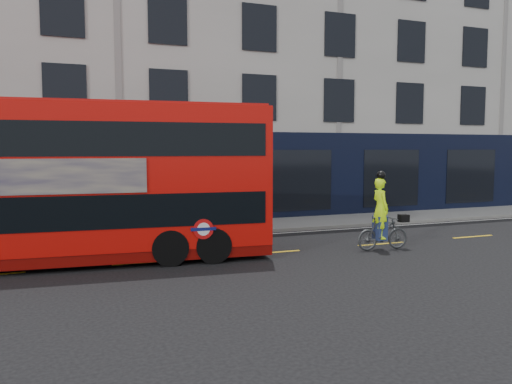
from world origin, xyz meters
TOP-DOWN VIEW (x-y plane):
  - ground at (0.00, 0.00)m, footprint 120.00×120.00m
  - pavement at (0.00, 6.50)m, footprint 60.00×3.00m
  - kerb at (0.00, 5.00)m, footprint 60.00×0.12m
  - building_terrace at (0.00, 12.94)m, footprint 50.00×10.07m
  - road_edge_line at (0.00, 4.70)m, footprint 58.00×0.10m
  - lane_dashes at (0.00, 1.50)m, footprint 58.00×0.12m
  - bus at (-1.88, 2.22)m, footprint 11.44×3.45m
  - cyclist at (7.43, 0.65)m, footprint 1.83×0.73m

SIDE VIEW (x-z plane):
  - ground at x=0.00m, z-range 0.00..0.00m
  - road_edge_line at x=0.00m, z-range 0.00..0.01m
  - lane_dashes at x=0.00m, z-range 0.00..0.01m
  - pavement at x=0.00m, z-range 0.00..0.12m
  - kerb at x=0.00m, z-range 0.00..0.13m
  - cyclist at x=7.43m, z-range -0.41..2.15m
  - bus at x=-1.88m, z-range 0.06..4.60m
  - building_terrace at x=0.00m, z-range -0.01..14.99m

